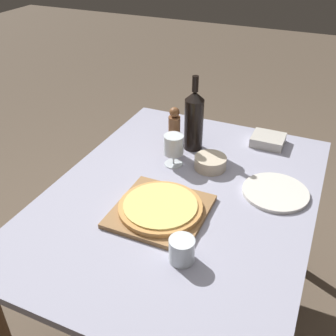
{
  "coord_description": "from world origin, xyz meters",
  "views": [
    {
      "loc": [
        0.45,
        -1.14,
        1.7
      ],
      "look_at": [
        -0.08,
        0.07,
        0.84
      ],
      "focal_mm": 42.0,
      "sensor_mm": 36.0,
      "label": 1
    }
  ],
  "objects": [
    {
      "name": "ground_plane",
      "position": [
        0.0,
        0.0,
        0.0
      ],
      "size": [
        12.0,
        12.0,
        0.0
      ],
      "primitive_type": "plane",
      "color": "brown"
    },
    {
      "name": "dining_table",
      "position": [
        0.0,
        0.0,
        0.68
      ],
      "size": [
        1.0,
        1.33,
        0.78
      ],
      "color": "#9393A8",
      "rests_on": "ground_plane"
    },
    {
      "name": "cutting_board",
      "position": [
        -0.02,
        -0.14,
        0.79
      ],
      "size": [
        0.33,
        0.33,
        0.02
      ],
      "color": "olive",
      "rests_on": "dining_table"
    },
    {
      "name": "pizza",
      "position": [
        -0.02,
        -0.14,
        0.81
      ],
      "size": [
        0.31,
        0.31,
        0.02
      ],
      "color": "#C68947",
      "rests_on": "cutting_board"
    },
    {
      "name": "wine_bottle",
      "position": [
        -0.09,
        0.36,
        0.92
      ],
      "size": [
        0.09,
        0.09,
        0.35
      ],
      "color": "black",
      "rests_on": "dining_table"
    },
    {
      "name": "pepper_mill",
      "position": [
        -0.14,
        0.27,
        0.89
      ],
      "size": [
        0.05,
        0.05,
        0.23
      ],
      "color": "brown",
      "rests_on": "dining_table"
    },
    {
      "name": "wine_glass",
      "position": [
        -0.11,
        0.19,
        0.87
      ],
      "size": [
        0.08,
        0.08,
        0.14
      ],
      "color": "silver",
      "rests_on": "dining_table"
    },
    {
      "name": "small_bowl",
      "position": [
        0.04,
        0.22,
        0.8
      ],
      "size": [
        0.14,
        0.14,
        0.05
      ],
      "color": "beige",
      "rests_on": "dining_table"
    },
    {
      "name": "drinking_tumbler",
      "position": [
        0.13,
        -0.32,
        0.82
      ],
      "size": [
        0.08,
        0.08,
        0.08
      ],
      "color": "silver",
      "rests_on": "dining_table"
    },
    {
      "name": "dinner_plate",
      "position": [
        0.33,
        0.15,
        0.78
      ],
      "size": [
        0.26,
        0.26,
        0.01
      ],
      "color": "silver",
      "rests_on": "dining_table"
    },
    {
      "name": "food_container",
      "position": [
        0.23,
        0.53,
        0.8
      ],
      "size": [
        0.15,
        0.13,
        0.04
      ],
      "color": "#BCB7AD",
      "rests_on": "dining_table"
    }
  ]
}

